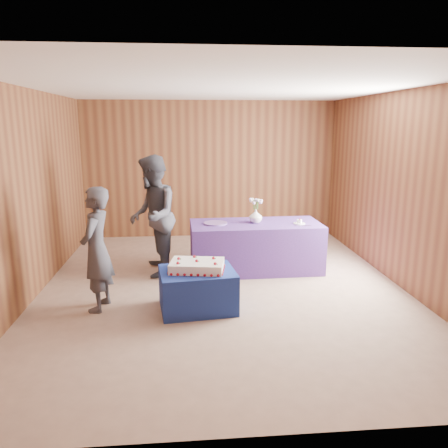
{
  "coord_description": "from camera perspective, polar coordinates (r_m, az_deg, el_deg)",
  "views": [
    {
      "loc": [
        -0.49,
        -5.74,
        2.24
      ],
      "look_at": [
        0.03,
        0.1,
        0.9
      ],
      "focal_mm": 35.0,
      "sensor_mm": 36.0,
      "label": 1
    }
  ],
  "objects": [
    {
      "name": "guest_left",
      "position": [
        5.5,
        -16.31,
        -3.21
      ],
      "size": [
        0.45,
        0.61,
        1.53
      ],
      "primitive_type": "imported",
      "rotation": [
        0.0,
        0.0,
        -1.72
      ],
      "color": "#393943",
      "rests_on": "ground"
    },
    {
      "name": "cake_table",
      "position": [
        5.44,
        -3.48,
        -8.57
      ],
      "size": [
        0.98,
        0.81,
        0.5
      ],
      "primitive_type": "cube",
      "rotation": [
        0.0,
        0.0,
        0.12
      ],
      "color": "navy",
      "rests_on": "ground"
    },
    {
      "name": "guest_right",
      "position": [
        6.59,
        -9.3,
        1.03
      ],
      "size": [
        0.74,
        0.92,
        1.81
      ],
      "primitive_type": "imported",
      "rotation": [
        0.0,
        0.0,
        -1.51
      ],
      "color": "#373943",
      "rests_on": "ground"
    },
    {
      "name": "room_shell",
      "position": [
        5.78,
        -0.21,
        8.57
      ],
      "size": [
        5.04,
        6.04,
        2.72
      ],
      "color": "brown",
      "rests_on": "ground"
    },
    {
      "name": "sheet_cake",
      "position": [
        5.34,
        -3.55,
        -5.48
      ],
      "size": [
        0.73,
        0.55,
        0.15
      ],
      "rotation": [
        0.0,
        0.0,
        -0.16
      ],
      "color": "white",
      "rests_on": "cake_table"
    },
    {
      "name": "plate",
      "position": [
        6.79,
        9.8,
        0.08
      ],
      "size": [
        0.22,
        0.22,
        0.01
      ],
      "primitive_type": "cylinder",
      "rotation": [
        0.0,
        0.0,
        -0.28
      ],
      "color": "white",
      "rests_on": "serving_table"
    },
    {
      "name": "knife",
      "position": [
        6.65,
        10.28,
        -0.23
      ],
      "size": [
        0.26,
        0.03,
        0.0
      ],
      "primitive_type": "cube",
      "rotation": [
        0.0,
        0.0,
        -0.05
      ],
      "color": "#AEAEB3",
      "rests_on": "serving_table"
    },
    {
      "name": "serving_table",
      "position": [
        6.84,
        4.12,
        -2.95
      ],
      "size": [
        2.02,
        0.95,
        0.75
      ],
      "primitive_type": "cube",
      "rotation": [
        0.0,
        0.0,
        0.02
      ],
      "color": "#533085",
      "rests_on": "ground"
    },
    {
      "name": "vase",
      "position": [
        6.76,
        4.15,
        1.04
      ],
      "size": [
        0.25,
        0.25,
        0.21
      ],
      "primitive_type": "imported",
      "rotation": [
        0.0,
        0.0,
        0.32
      ],
      "color": "silver",
      "rests_on": "serving_table"
    },
    {
      "name": "ground",
      "position": [
        6.18,
        -0.19,
        -8.34
      ],
      "size": [
        6.0,
        6.0,
        0.0
      ],
      "primitive_type": "plane",
      "color": "gray",
      "rests_on": "ground"
    },
    {
      "name": "cake_slice",
      "position": [
        6.78,
        9.82,
        0.37
      ],
      "size": [
        0.08,
        0.08,
        0.08
      ],
      "rotation": [
        0.0,
        0.0,
        -0.56
      ],
      "color": "white",
      "rests_on": "plate"
    },
    {
      "name": "flower_spray",
      "position": [
        6.71,
        4.19,
        3.07
      ],
      "size": [
        0.21,
        0.21,
        0.16
      ],
      "color": "#306126",
      "rests_on": "vase"
    },
    {
      "name": "platter",
      "position": [
        6.68,
        -1.12,
        0.11
      ],
      "size": [
        0.45,
        0.45,
        0.02
      ],
      "primitive_type": "cylinder",
      "rotation": [
        0.0,
        0.0,
        -0.28
      ],
      "color": "#7251A3",
      "rests_on": "serving_table"
    }
  ]
}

